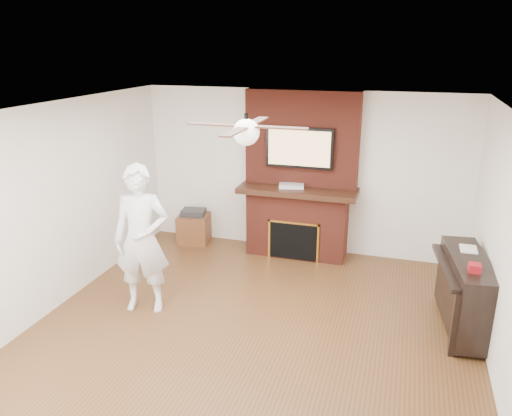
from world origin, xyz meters
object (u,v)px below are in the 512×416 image
(fireplace, at_px, (299,192))
(piano, at_px, (465,291))
(side_table, at_px, (194,227))
(person, at_px, (142,239))

(fireplace, xyz_separation_m, piano, (2.29, -1.59, -0.53))
(fireplace, bearing_deg, side_table, -177.78)
(fireplace, distance_m, piano, 2.83)
(fireplace, relative_size, person, 1.37)
(side_table, height_order, piano, piano)
(person, relative_size, side_table, 3.27)
(fireplace, distance_m, person, 2.66)
(person, bearing_deg, side_table, 84.50)
(side_table, bearing_deg, fireplace, -7.44)
(person, distance_m, piano, 3.79)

